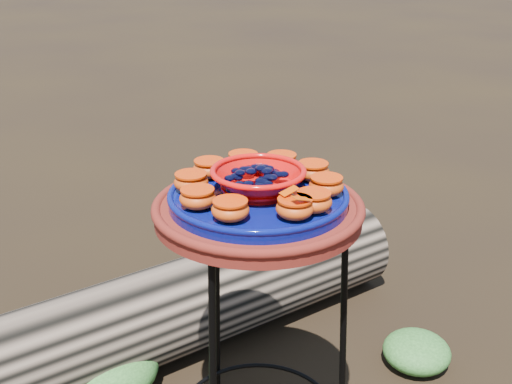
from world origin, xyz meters
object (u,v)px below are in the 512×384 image
terracotta_saucer (258,212)px  driftwood_log (177,308)px  cobalt_plate (258,199)px  red_bowl (258,182)px  plant_stand (258,350)px

terracotta_saucer → driftwood_log: terracotta_saucer is taller
cobalt_plate → red_bowl: size_ratio=2.00×
red_bowl → cobalt_plate: bearing=0.0°
cobalt_plate → plant_stand: bearing=0.0°
plant_stand → terracotta_saucer: (0.00, 0.00, 0.37)m
cobalt_plate → red_bowl: bearing=0.0°
plant_stand → red_bowl: 0.44m
plant_stand → cobalt_plate: (0.00, 0.00, 0.40)m
cobalt_plate → driftwood_log: 0.81m
plant_stand → terracotta_saucer: 0.37m
plant_stand → red_bowl: (0.00, 0.00, 0.44)m
plant_stand → driftwood_log: plant_stand is taller
cobalt_plate → driftwood_log: cobalt_plate is taller
terracotta_saucer → red_bowl: size_ratio=2.33×
plant_stand → cobalt_plate: size_ratio=1.79×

